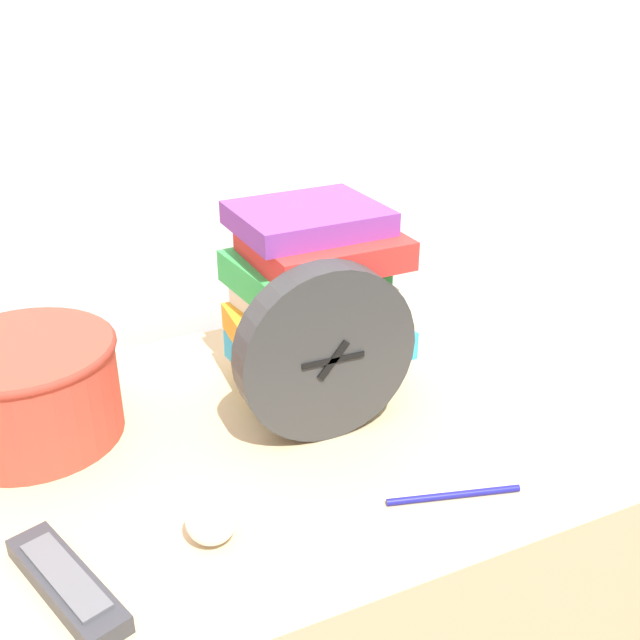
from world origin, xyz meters
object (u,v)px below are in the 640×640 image
at_px(basket, 28,387).
at_px(crumpled_paper_ball, 211,519).
at_px(tv_remote, 66,583).
at_px(pen, 454,495).
at_px(book_stack, 314,297).
at_px(desk_clock, 326,353).

distance_m(basket, crumpled_paper_ball, 0.32).
relative_size(tv_remote, crumpled_paper_ball, 3.26).
bearing_deg(crumpled_paper_ball, basket, 117.55).
height_order(crumpled_paper_ball, pen, crumpled_paper_ball).
height_order(book_stack, crumpled_paper_ball, book_stack).
distance_m(desk_clock, pen, 0.22).
relative_size(basket, pen, 1.48).
relative_size(desk_clock, book_stack, 0.89).
xyz_separation_m(basket, crumpled_paper_ball, (0.14, -0.28, -0.04)).
relative_size(crumpled_paper_ball, pen, 0.36).
relative_size(desk_clock, basket, 1.01).
bearing_deg(crumpled_paper_ball, pen, -10.66).
height_order(basket, crumpled_paper_ball, basket).
xyz_separation_m(desk_clock, basket, (-0.34, 0.15, -0.04)).
relative_size(book_stack, pen, 1.69).
bearing_deg(basket, tv_remote, -90.56).
height_order(desk_clock, crumpled_paper_ball, desk_clock).
xyz_separation_m(desk_clock, tv_remote, (-0.34, -0.14, -0.10)).
bearing_deg(desk_clock, tv_remote, -157.64).
height_order(desk_clock, book_stack, book_stack).
xyz_separation_m(desk_clock, pen, (0.07, -0.18, -0.11)).
bearing_deg(pen, tv_remote, 174.61).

